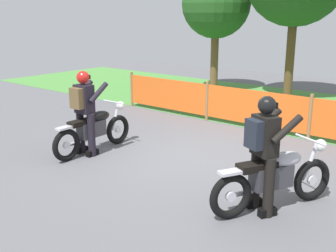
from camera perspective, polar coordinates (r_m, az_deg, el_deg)
name	(u,v)px	position (r m, az deg, el deg)	size (l,w,h in m)	color
ground	(191,157)	(8.22, 3.17, -4.31)	(24.00, 24.00, 0.02)	#5B5B60
grass_verge	(300,109)	(12.90, 17.78, 2.31)	(24.00, 5.80, 0.01)	#4C8C3D
barrier_fence	(254,108)	(10.19, 11.86, 2.49)	(8.36, 0.08, 1.05)	olive
tree_leftmost	(216,4)	(15.13, 6.67, 16.44)	(2.43, 2.43, 4.30)	brown
motorcycle_lead	(94,130)	(8.50, -10.24, -0.51)	(0.60, 2.03, 0.96)	black
motorcycle_trailing	(275,178)	(6.13, 14.56, -6.95)	(1.08, 1.92, 0.99)	black
rider_lead	(84,108)	(8.24, -11.53, 2.41)	(0.55, 0.68, 1.69)	black
rider_trailing	(264,149)	(5.83, 13.13, -3.07)	(0.70, 0.78, 1.69)	black
traffic_cone	(270,133)	(9.16, 14.02, -0.92)	(0.32, 0.32, 0.53)	black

